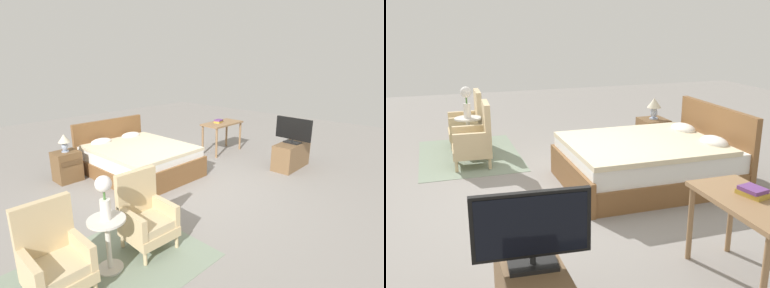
% 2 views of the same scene
% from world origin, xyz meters
% --- Properties ---
extents(ground_plane, '(16.00, 16.00, 0.00)m').
position_xyz_m(ground_plane, '(0.00, 0.00, 0.00)').
color(ground_plane, gray).
extents(floor_rug, '(2.10, 1.50, 0.01)m').
position_xyz_m(floor_rug, '(-2.07, -0.96, 0.00)').
color(floor_rug, gray).
rests_on(floor_rug, ground_plane).
extents(bed, '(1.65, 2.12, 0.96)m').
position_xyz_m(bed, '(-0.10, 1.16, 0.30)').
color(bed, brown).
rests_on(bed, ground_plane).
extents(armchair_by_window_left, '(0.55, 0.55, 0.92)m').
position_xyz_m(armchair_by_window_left, '(-2.60, -0.90, 0.38)').
color(armchair_by_window_left, '#CCB284').
rests_on(armchair_by_window_left, floor_rug).
extents(armchair_by_window_right, '(0.56, 0.56, 0.92)m').
position_xyz_m(armchair_by_window_right, '(-1.53, -0.90, 0.38)').
color(armchair_by_window_right, '#CCB284').
rests_on(armchair_by_window_right, floor_rug).
extents(side_table, '(0.40, 0.40, 0.60)m').
position_xyz_m(side_table, '(-2.07, -0.95, 0.38)').
color(side_table, beige).
rests_on(side_table, ground_plane).
extents(flower_vase, '(0.17, 0.17, 0.48)m').
position_xyz_m(flower_vase, '(-2.07, -0.95, 0.90)').
color(flower_vase, silver).
rests_on(flower_vase, side_table).
extents(nightstand, '(0.44, 0.41, 0.56)m').
position_xyz_m(nightstand, '(-1.24, 1.80, 0.28)').
color(nightstand, brown).
rests_on(nightstand, ground_plane).
extents(table_lamp, '(0.22, 0.22, 0.33)m').
position_xyz_m(table_lamp, '(-1.24, 1.80, 0.78)').
color(table_lamp, '#9EADC6').
rests_on(table_lamp, nightstand).
extents(tv_flatscreen, '(0.22, 0.77, 0.53)m').
position_xyz_m(tv_flatscreen, '(2.29, -0.92, 0.80)').
color(tv_flatscreen, black).
rests_on(tv_flatscreen, tv_stand).
extents(vanity_desk, '(1.04, 0.52, 0.73)m').
position_xyz_m(vanity_desk, '(2.19, 0.83, 0.62)').
color(vanity_desk, '#8E6B47').
rests_on(vanity_desk, ground_plane).
extents(book_stack, '(0.26, 0.20, 0.07)m').
position_xyz_m(book_stack, '(2.13, 0.90, 0.77)').
color(book_stack, '#B79333').
rests_on(book_stack, vanity_desk).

